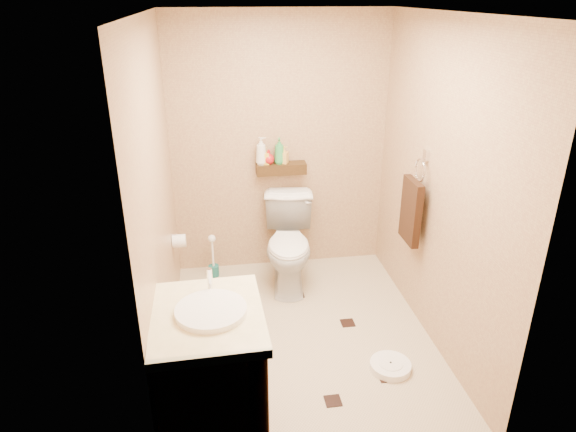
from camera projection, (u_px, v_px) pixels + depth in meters
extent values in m
plane|color=#C2B08E|center=(302.00, 336.00, 4.08)|extent=(2.50, 2.50, 0.00)
cube|color=tan|center=(280.00, 147.00, 4.73)|extent=(2.00, 0.04, 2.40)
cube|color=tan|center=(351.00, 290.00, 2.46)|extent=(2.00, 0.04, 2.40)
cube|color=tan|center=(158.00, 204.00, 3.46)|extent=(0.04, 2.50, 2.40)
cube|color=tan|center=(439.00, 189.00, 3.73)|extent=(0.04, 2.50, 2.40)
cube|color=silver|center=(307.00, 12.00, 3.12)|extent=(2.00, 2.50, 0.02)
cube|color=#3D2710|center=(281.00, 168.00, 4.73)|extent=(0.46, 0.14, 0.10)
cube|color=black|center=(256.00, 353.00, 3.89)|extent=(0.11, 0.11, 0.01)
cube|color=black|center=(348.00, 323.00, 4.24)|extent=(0.11, 0.11, 0.01)
cube|color=black|center=(333.00, 401.00, 3.43)|extent=(0.11, 0.11, 0.01)
cube|color=black|center=(223.00, 310.00, 4.42)|extent=(0.11, 0.11, 0.01)
cube|color=black|center=(386.00, 377.00, 3.65)|extent=(0.11, 0.11, 0.01)
cube|color=black|center=(298.00, 295.00, 4.64)|extent=(0.11, 0.11, 0.01)
imported|color=white|center=(289.00, 244.00, 4.67)|extent=(0.55, 0.85, 0.81)
cube|color=brown|center=(212.00, 382.00, 2.99)|extent=(0.59, 0.71, 0.85)
cube|color=#FCECB6|center=(207.00, 317.00, 2.81)|extent=(0.63, 0.76, 0.05)
cylinder|color=white|center=(211.00, 312.00, 2.80)|extent=(0.39, 0.39, 0.05)
cylinder|color=silver|center=(210.00, 279.00, 2.99)|extent=(0.03, 0.03, 0.13)
cylinder|color=white|center=(390.00, 366.00, 3.71)|extent=(0.30, 0.30, 0.05)
cylinder|color=white|center=(391.00, 363.00, 3.70)|extent=(0.18, 0.18, 0.01)
cylinder|color=#18615B|center=(214.00, 271.00, 4.93)|extent=(0.10, 0.10, 0.11)
cylinder|color=white|center=(213.00, 252.00, 4.85)|extent=(0.02, 0.02, 0.31)
sphere|color=white|center=(212.00, 239.00, 4.79)|extent=(0.07, 0.07, 0.07)
cube|color=silver|center=(426.00, 155.00, 3.89)|extent=(0.03, 0.06, 0.08)
torus|color=silver|center=(420.00, 170.00, 3.93)|extent=(0.02, 0.19, 0.19)
cube|color=#361C10|center=(411.00, 211.00, 4.06)|extent=(0.06, 0.30, 0.52)
cylinder|color=white|center=(179.00, 241.00, 4.30)|extent=(0.11, 0.11, 0.11)
cylinder|color=silver|center=(174.00, 235.00, 4.27)|extent=(0.04, 0.02, 0.02)
imported|color=silver|center=(261.00, 151.00, 4.63)|extent=(0.12, 0.12, 0.25)
imported|color=gold|center=(265.00, 156.00, 4.66)|extent=(0.08, 0.08, 0.16)
imported|color=red|center=(269.00, 157.00, 4.67)|extent=(0.12, 0.12, 0.13)
imported|color=#309148|center=(279.00, 151.00, 4.66)|extent=(0.12, 0.12, 0.24)
imported|color=gold|center=(284.00, 155.00, 4.68)|extent=(0.10, 0.10, 0.16)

